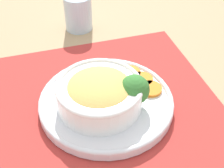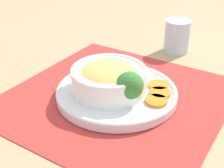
# 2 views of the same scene
# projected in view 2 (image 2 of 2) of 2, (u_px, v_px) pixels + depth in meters

# --- Properties ---
(ground_plane) EXTENTS (4.00, 4.00, 0.00)m
(ground_plane) POSITION_uv_depth(u_px,v_px,m) (117.00, 98.00, 0.71)
(ground_plane) COLOR tan
(placemat) EXTENTS (0.48, 0.48, 0.00)m
(placemat) POSITION_uv_depth(u_px,v_px,m) (117.00, 97.00, 0.71)
(placemat) COLOR #B2332D
(placemat) RESTS_ON ground_plane
(plate) EXTENTS (0.27, 0.27, 0.02)m
(plate) POSITION_uv_depth(u_px,v_px,m) (117.00, 92.00, 0.70)
(plate) COLOR silver
(plate) RESTS_ON placemat
(bowl) EXTENTS (0.17, 0.17, 0.06)m
(bowl) POSITION_uv_depth(u_px,v_px,m) (109.00, 77.00, 0.68)
(bowl) COLOR white
(bowl) RESTS_ON plate
(broccoli_floret) EXTENTS (0.06, 0.06, 0.07)m
(broccoli_floret) POSITION_uv_depth(u_px,v_px,m) (130.00, 86.00, 0.63)
(broccoli_floret) COLOR #84AD5B
(broccoli_floret) RESTS_ON plate
(carrot_slice_near) EXTENTS (0.05, 0.05, 0.01)m
(carrot_slice_near) POSITION_uv_depth(u_px,v_px,m) (156.00, 101.00, 0.65)
(carrot_slice_near) COLOR orange
(carrot_slice_near) RESTS_ON plate
(carrot_slice_middle) EXTENTS (0.05, 0.05, 0.01)m
(carrot_slice_middle) POSITION_uv_depth(u_px,v_px,m) (160.00, 93.00, 0.68)
(carrot_slice_middle) COLOR orange
(carrot_slice_middle) RESTS_ON plate
(carrot_slice_far) EXTENTS (0.05, 0.05, 0.01)m
(carrot_slice_far) POSITION_uv_depth(u_px,v_px,m) (158.00, 85.00, 0.71)
(carrot_slice_far) COLOR orange
(carrot_slice_far) RESTS_ON plate
(water_glass) EXTENTS (0.07, 0.07, 0.09)m
(water_glass) POSITION_uv_depth(u_px,v_px,m) (177.00, 38.00, 0.92)
(water_glass) COLOR silver
(water_glass) RESTS_ON ground_plane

